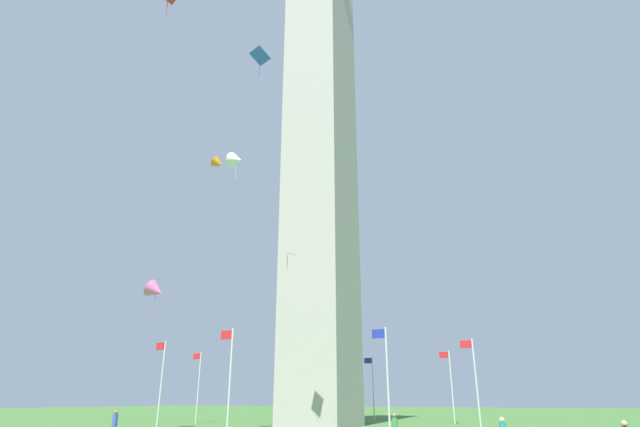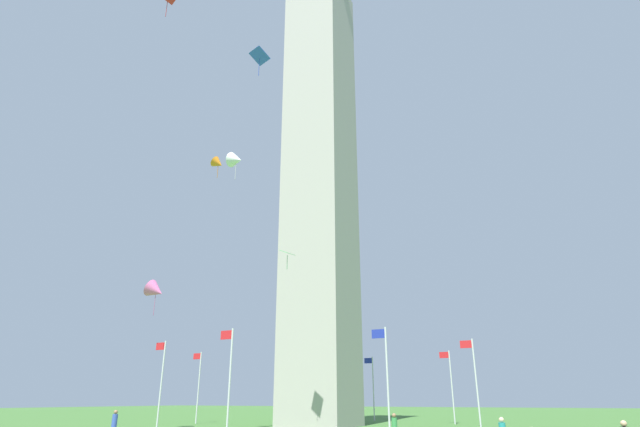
% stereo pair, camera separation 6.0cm
% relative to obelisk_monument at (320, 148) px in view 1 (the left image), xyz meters
% --- Properties ---
extents(ground_plane, '(260.00, 260.00, 0.00)m').
position_rel_obelisk_monument_xyz_m(ground_plane, '(0.00, 0.00, -29.27)').
color(ground_plane, '#3D6B2D').
extents(obelisk_monument, '(6.44, 6.44, 58.53)m').
position_rel_obelisk_monument_xyz_m(obelisk_monument, '(0.00, 0.00, 0.00)').
color(obelisk_monument, '#A8A399').
rests_on(obelisk_monument, ground).
extents(flagpole_n, '(1.12, 0.14, 7.31)m').
position_rel_obelisk_monument_xyz_m(flagpole_n, '(14.68, 0.00, -25.23)').
color(flagpole_n, silver).
rests_on(flagpole_n, ground).
extents(flagpole_ne, '(1.12, 0.14, 7.31)m').
position_rel_obelisk_monument_xyz_m(flagpole_ne, '(10.40, 10.33, -25.23)').
color(flagpole_ne, silver).
rests_on(flagpole_ne, ground).
extents(flagpole_e, '(1.12, 0.14, 7.31)m').
position_rel_obelisk_monument_xyz_m(flagpole_e, '(0.06, 14.61, -25.23)').
color(flagpole_e, silver).
rests_on(flagpole_e, ground).
extents(flagpole_se, '(1.12, 0.14, 7.31)m').
position_rel_obelisk_monument_xyz_m(flagpole_se, '(-10.27, 10.33, -25.23)').
color(flagpole_se, silver).
rests_on(flagpole_se, ground).
extents(flagpole_s, '(1.12, 0.14, 7.31)m').
position_rel_obelisk_monument_xyz_m(flagpole_s, '(-14.55, 0.00, -25.23)').
color(flagpole_s, silver).
rests_on(flagpole_s, ground).
extents(flagpole_sw, '(1.12, 0.14, 7.31)m').
position_rel_obelisk_monument_xyz_m(flagpole_sw, '(-10.27, -10.33, -25.23)').
color(flagpole_sw, silver).
rests_on(flagpole_sw, ground).
extents(flagpole_w, '(1.12, 0.14, 7.31)m').
position_rel_obelisk_monument_xyz_m(flagpole_w, '(0.06, -14.61, -25.23)').
color(flagpole_w, silver).
rests_on(flagpole_w, ground).
extents(flagpole_nw, '(1.12, 0.14, 7.31)m').
position_rel_obelisk_monument_xyz_m(flagpole_nw, '(10.40, -10.33, -25.23)').
color(flagpole_nw, silver).
rests_on(flagpole_nw, ground).
extents(person_blue_shirt, '(0.32, 0.32, 1.79)m').
position_rel_obelisk_monument_xyz_m(person_blue_shirt, '(3.55, 21.31, -28.38)').
color(person_blue_shirt, '#2D2D38').
rests_on(person_blue_shirt, ground).
extents(kite_blue_diamond, '(1.51, 1.43, 1.98)m').
position_rel_obelisk_monument_xyz_m(kite_blue_diamond, '(-5.31, 20.70, -3.76)').
color(kite_blue_diamond, blue).
extents(kite_pink_delta, '(2.20, 1.89, 3.19)m').
position_rel_obelisk_monument_xyz_m(kite_pink_delta, '(10.26, 12.29, -17.80)').
color(kite_pink_delta, pink).
extents(kite_green_diamond, '(1.14, 1.20, 1.62)m').
position_rel_obelisk_monument_xyz_m(kite_green_diamond, '(-2.25, 10.74, -15.52)').
color(kite_green_diamond, green).
extents(kite_white_delta, '(1.44, 1.28, 2.34)m').
position_rel_obelisk_monument_xyz_m(kite_white_delta, '(-1.36, 17.36, -9.66)').
color(kite_white_delta, white).
extents(kite_orange_delta, '(1.44, 1.19, 2.03)m').
position_rel_obelisk_monument_xyz_m(kite_orange_delta, '(3.08, 13.97, -7.51)').
color(kite_orange_delta, orange).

